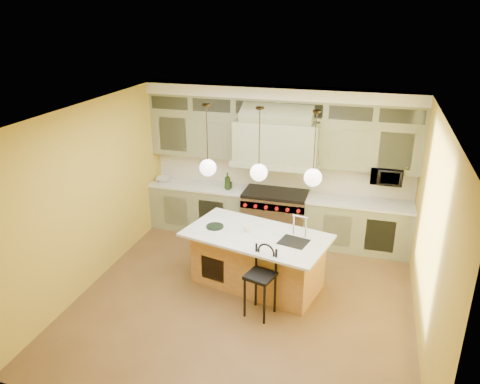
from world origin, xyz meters
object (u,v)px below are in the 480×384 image
(counter_stool, at_px, (261,277))
(microwave, at_px, (386,175))
(kitchen_island, at_px, (258,258))
(range, at_px, (275,215))

(counter_stool, height_order, microwave, microwave)
(kitchen_island, distance_m, counter_stool, 0.79)
(counter_stool, bearing_deg, kitchen_island, 123.22)
(kitchen_island, xyz_separation_m, microwave, (1.87, 1.80, 0.98))
(kitchen_island, height_order, microwave, microwave)
(range, distance_m, microwave, 2.18)
(range, xyz_separation_m, microwave, (1.95, 0.11, 0.96))
(range, distance_m, counter_stool, 2.46)
(range, bearing_deg, microwave, 3.12)
(range, height_order, microwave, microwave)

